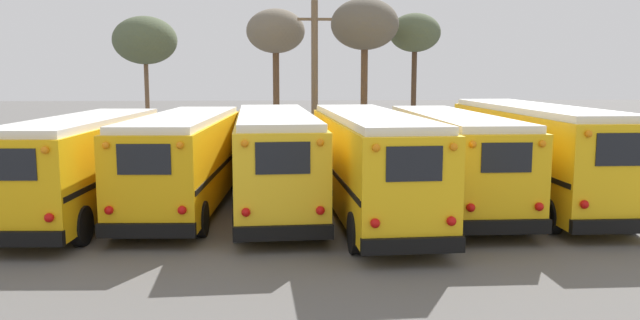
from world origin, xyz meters
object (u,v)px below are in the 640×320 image
object	(u,v)px
school_bus_5	(533,150)
bare_tree_1	(145,41)
school_bus_1	(185,158)
school_bus_3	(369,161)
bare_tree_3	(365,26)
school_bus_0	(86,162)
school_bus_4	(450,156)
utility_pole	(315,77)
bare_tree_0	(276,33)
bare_tree_2	(415,34)
school_bus_2	(275,157)

from	to	relation	value
school_bus_5	bare_tree_1	size ratio (longest dim) A/B	1.44
bare_tree_1	school_bus_1	bearing A→B (deg)	-74.12
school_bus_3	school_bus_5	size ratio (longest dim) A/B	0.98
school_bus_1	bare_tree_3	world-z (taller)	bare_tree_3
school_bus_0	school_bus_5	distance (m)	14.35
school_bus_1	school_bus_4	bearing A→B (deg)	-0.16
school_bus_0	utility_pole	distance (m)	16.19
bare_tree_0	bare_tree_2	distance (m)	8.29
school_bus_4	bare_tree_2	xyz separation A→B (m)	(2.31, 17.18, 4.94)
school_bus_5	bare_tree_0	size ratio (longest dim) A/B	1.33
school_bus_4	bare_tree_0	bearing A→B (deg)	107.97
school_bus_3	bare_tree_1	size ratio (longest dim) A/B	1.41
school_bus_3	bare_tree_1	xyz separation A→B (m)	(-10.47, 18.12, 4.43)
school_bus_2	bare_tree_3	world-z (taller)	bare_tree_3
school_bus_0	school_bus_2	bearing A→B (deg)	5.80
school_bus_4	utility_pole	size ratio (longest dim) A/B	1.27
utility_pole	school_bus_3	bearing A→B (deg)	-86.29
bare_tree_3	utility_pole	bearing A→B (deg)	-148.22
school_bus_5	utility_pole	distance (m)	14.76
bare_tree_0	bare_tree_3	xyz separation A→B (m)	(4.96, -3.20, 0.20)
utility_pole	bare_tree_1	size ratio (longest dim) A/B	1.07
school_bus_0	bare_tree_1	bearing A→B (deg)	96.14
school_bus_5	bare_tree_2	world-z (taller)	bare_tree_2
bare_tree_3	school_bus_3	bearing A→B (deg)	-96.64
school_bus_1	school_bus_5	world-z (taller)	school_bus_5
school_bus_1	bare_tree_1	world-z (taller)	bare_tree_1
school_bus_3	bare_tree_3	bearing A→B (deg)	83.36
school_bus_3	school_bus_5	distance (m)	5.97
school_bus_4	bare_tree_0	world-z (taller)	bare_tree_0
school_bus_0	school_bus_2	xyz separation A→B (m)	(5.73, 0.58, 0.04)
school_bus_0	bare_tree_2	bearing A→B (deg)	52.59
school_bus_1	bare_tree_0	world-z (taller)	bare_tree_0
school_bus_3	bare_tree_0	xyz separation A→B (m)	(-3.05, 19.62, 5.01)
utility_pole	bare_tree_1	world-z (taller)	utility_pole
school_bus_2	bare_tree_2	distance (m)	19.80
school_bus_5	utility_pole	world-z (taller)	utility_pole
bare_tree_0	bare_tree_2	world-z (taller)	bare_tree_0
school_bus_3	bare_tree_1	distance (m)	21.40
school_bus_5	bare_tree_3	world-z (taller)	bare_tree_3
school_bus_0	school_bus_1	xyz separation A→B (m)	(2.86, 0.83, -0.00)
school_bus_0	bare_tree_1	xyz separation A→B (m)	(-1.89, 17.53, 4.50)
school_bus_0	utility_pole	bearing A→B (deg)	61.48
school_bus_5	bare_tree_3	bearing A→B (deg)	104.51
school_bus_1	bare_tree_1	bearing A→B (deg)	105.88
school_bus_4	bare_tree_1	world-z (taller)	bare_tree_1
school_bus_3	bare_tree_2	xyz separation A→B (m)	(5.17, 18.58, 4.88)
school_bus_1	bare_tree_0	distance (m)	19.08
school_bus_1	school_bus_5	size ratio (longest dim) A/B	0.91
bare_tree_3	school_bus_2	bearing A→B (deg)	-107.39
bare_tree_1	bare_tree_3	world-z (taller)	bare_tree_3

